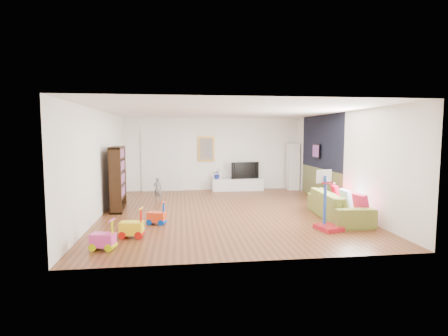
{
  "coord_description": "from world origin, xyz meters",
  "views": [
    {
      "loc": [
        -1.21,
        -9.25,
        2.1
      ],
      "look_at": [
        0.0,
        0.4,
        1.15
      ],
      "focal_mm": 28.0,
      "sensor_mm": 36.0,
      "label": 1
    }
  ],
  "objects": [
    {
      "name": "pillow_left",
      "position": [
        2.89,
        -1.81,
        0.52
      ],
      "size": [
        0.19,
        0.42,
        0.41
      ],
      "primitive_type": "cube",
      "rotation": [
        0.0,
        0.0,
        0.21
      ],
      "color": "#BF1C4A",
      "rests_on": "sofa"
    },
    {
      "name": "artwork_right",
      "position": [
        3.17,
        1.6,
        1.55
      ],
      "size": [
        0.04,
        0.56,
        0.46
      ],
      "primitive_type": "cube",
      "color": "#7F3F8C",
      "rests_on": "wall_right"
    },
    {
      "name": "tall_cabinet",
      "position": [
        2.99,
        3.4,
        0.87
      ],
      "size": [
        0.42,
        0.42,
        1.75
      ],
      "primitive_type": "cube",
      "rotation": [
        0.0,
        0.0,
        -0.02
      ],
      "color": "white",
      "rests_on": "ground"
    },
    {
      "name": "basketball_hoop",
      "position": [
        2.0,
        -2.1,
        0.66
      ],
      "size": [
        0.58,
        0.65,
        1.32
      ],
      "primitive_type": "cube",
      "rotation": [
        0.0,
        0.0,
        0.26
      ],
      "color": "#AB1621",
      "rests_on": "ground"
    },
    {
      "name": "pillow_center",
      "position": [
        2.86,
        -1.15,
        0.52
      ],
      "size": [
        0.13,
        0.42,
        0.41
      ],
      "primitive_type": "cube",
      "rotation": [
        0.0,
        0.0,
        0.05
      ],
      "color": "white",
      "rests_on": "sofa"
    },
    {
      "name": "child",
      "position": [
        -1.94,
        1.92,
        0.36
      ],
      "size": [
        0.28,
        0.19,
        0.73
      ],
      "primitive_type": "imported",
      "rotation": [
        0.0,
        0.0,
        3.08
      ],
      "color": "slate",
      "rests_on": "ground"
    },
    {
      "name": "ceiling",
      "position": [
        0.0,
        0.0,
        2.7
      ],
      "size": [
        6.5,
        7.5,
        0.0
      ],
      "primitive_type": "cube",
      "color": "white",
      "rests_on": "ground"
    },
    {
      "name": "wall_front",
      "position": [
        0.0,
        -3.75,
        1.35
      ],
      "size": [
        6.5,
        0.0,
        2.7
      ],
      "primitive_type": "cube",
      "color": "silver",
      "rests_on": "ground"
    },
    {
      "name": "floor",
      "position": [
        0.0,
        0.0,
        0.0
      ],
      "size": [
        6.5,
        7.5,
        0.0
      ],
      "primitive_type": "cube",
      "color": "brown",
      "rests_on": "ground"
    },
    {
      "name": "pillow_right",
      "position": [
        2.93,
        -0.43,
        0.52
      ],
      "size": [
        0.16,
        0.41,
        0.4
      ],
      "primitive_type": "cube",
      "rotation": [
        0.0,
        0.0,
        -0.13
      ],
      "color": "red",
      "rests_on": "sofa"
    },
    {
      "name": "bookshelf",
      "position": [
        -2.93,
        0.56,
        0.88
      ],
      "size": [
        0.37,
        1.22,
        1.76
      ],
      "primitive_type": "cube",
      "rotation": [
        0.0,
        0.0,
        0.05
      ],
      "color": "black",
      "rests_on": "ground"
    },
    {
      "name": "painting_back",
      "position": [
        -0.25,
        3.71,
        1.55
      ],
      "size": [
        0.62,
        0.06,
        0.92
      ],
      "primitive_type": "cube",
      "color": "gold",
      "rests_on": "wall_back"
    },
    {
      "name": "navy_accent",
      "position": [
        3.23,
        1.4,
        1.85
      ],
      "size": [
        0.01,
        3.2,
        1.7
      ],
      "primitive_type": "cube",
      "color": "black",
      "rests_on": "wall_right"
    },
    {
      "name": "wall_left",
      "position": [
        -3.25,
        0.0,
        1.35
      ],
      "size": [
        0.0,
        7.5,
        2.7
      ],
      "primitive_type": "cube",
      "color": "silver",
      "rests_on": "ground"
    },
    {
      "name": "ride_on_yellow",
      "position": [
        -2.21,
        -2.13,
        0.3
      ],
      "size": [
        0.49,
        0.34,
        0.61
      ],
      "primitive_type": "cube",
      "rotation": [
        0.0,
        0.0,
        -0.13
      ],
      "color": "yellow",
      "rests_on": "ground"
    },
    {
      "name": "tv",
      "position": [
        1.15,
        3.53,
        0.75
      ],
      "size": [
        1.08,
        0.33,
        0.62
      ],
      "primitive_type": "imported",
      "rotation": [
        0.0,
        0.0,
        0.18
      ],
      "color": "black",
      "rests_on": "media_console"
    },
    {
      "name": "media_console",
      "position": [
        0.9,
        3.46,
        0.22
      ],
      "size": [
        1.91,
        0.48,
        0.44
      ],
      "primitive_type": "cube",
      "rotation": [
        0.0,
        0.0,
        -0.0
      ],
      "color": "silver",
      "rests_on": "ground"
    },
    {
      "name": "wall_right",
      "position": [
        3.25,
        0.0,
        1.35
      ],
      "size": [
        0.0,
        7.5,
        2.7
      ],
      "primitive_type": "cube",
      "color": "silver",
      "rests_on": "ground"
    },
    {
      "name": "doorway",
      "position": [
        -1.9,
        3.71,
        1.05
      ],
      "size": [
        1.45,
        0.06,
        2.1
      ],
      "primitive_type": "cube",
      "color": "white",
      "rests_on": "ground"
    },
    {
      "name": "ride_on_orange",
      "position": [
        -1.78,
        -1.14,
        0.27
      ],
      "size": [
        0.46,
        0.36,
        0.54
      ],
      "primitive_type": "cube",
      "rotation": [
        0.0,
        0.0,
        -0.3
      ],
      "color": "#E54018",
      "rests_on": "ground"
    },
    {
      "name": "vase_plant",
      "position": [
        0.13,
        3.47,
        0.62
      ],
      "size": [
        0.38,
        0.36,
        0.36
      ],
      "primitive_type": "imported",
      "rotation": [
        0.0,
        0.0,
        -0.27
      ],
      "color": "navy",
      "rests_on": "media_console"
    },
    {
      "name": "wall_back",
      "position": [
        0.0,
        3.75,
        1.35
      ],
      "size": [
        6.5,
        0.0,
        2.7
      ],
      "primitive_type": "cube",
      "color": "white",
      "rests_on": "ground"
    },
    {
      "name": "olive_wainscot",
      "position": [
        3.23,
        1.4,
        0.5
      ],
      "size": [
        0.01,
        3.2,
        1.0
      ],
      "primitive_type": "cube",
      "color": "brown",
      "rests_on": "wall_right"
    },
    {
      "name": "ride_on_pink",
      "position": [
        -2.63,
        -2.84,
        0.28
      ],
      "size": [
        0.47,
        0.35,
        0.56
      ],
      "primitive_type": "cube",
      "rotation": [
        0.0,
        0.0,
        -0.22
      ],
      "color": "#EA3EA3",
      "rests_on": "ground"
    },
    {
      "name": "sofa",
      "position": [
        2.68,
        -1.12,
        0.33
      ],
      "size": [
        1.04,
        2.32,
        0.66
      ],
      "primitive_type": "imported",
      "rotation": [
        0.0,
        0.0,
        1.5
      ],
      "color": "olive",
      "rests_on": "ground"
    }
  ]
}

